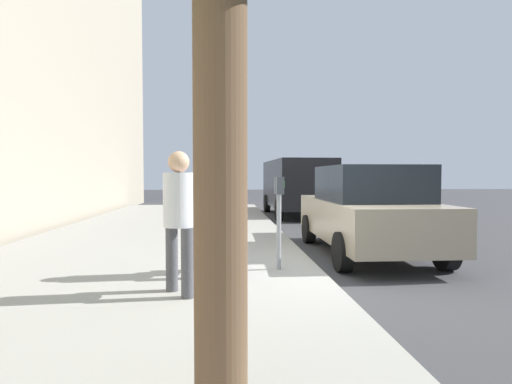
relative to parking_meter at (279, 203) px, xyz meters
name	(u,v)px	position (x,y,z in m)	size (l,w,h in m)	color
ground_plane	(320,278)	(0.01, -0.65, -1.17)	(80.00, 80.00, 0.00)	#38383A
sidewalk_slab	(122,277)	(0.01, 2.35, -1.09)	(28.00, 6.00, 0.15)	gray
parking_meter	(279,203)	(0.00, 0.00, 0.00)	(0.36, 0.12, 1.41)	gray
pedestrian_at_meter	(221,200)	(-0.23, 0.88, 0.06)	(0.54, 0.40, 1.82)	#191E4C
pedestrian_bystander	(179,211)	(-1.20, 1.37, -0.01)	(0.45, 0.37, 1.72)	#47474C
parked_sedan_near	(367,210)	(1.74, -2.00, -0.27)	(4.42, 2.01, 1.77)	gray
parked_van_far	(296,184)	(9.68, -2.00, 0.09)	(5.24, 2.21, 2.18)	black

